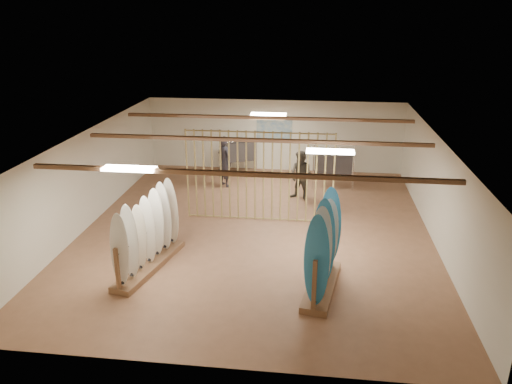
# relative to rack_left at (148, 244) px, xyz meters

# --- Properties ---
(floor) EXTENTS (12.00, 12.00, 0.00)m
(floor) POSITION_rel_rack_left_xyz_m (2.37, 2.54, -0.67)
(floor) COLOR #976749
(floor) RESTS_ON ground
(ceiling) EXTENTS (12.00, 12.00, 0.00)m
(ceiling) POSITION_rel_rack_left_xyz_m (2.37, 2.54, 2.13)
(ceiling) COLOR #9B9992
(ceiling) RESTS_ON ground
(wall_back) EXTENTS (12.00, 0.00, 12.00)m
(wall_back) POSITION_rel_rack_left_xyz_m (2.37, 8.54, 0.73)
(wall_back) COLOR white
(wall_back) RESTS_ON ground
(wall_front) EXTENTS (12.00, 0.00, 12.00)m
(wall_front) POSITION_rel_rack_left_xyz_m (2.37, -3.46, 0.73)
(wall_front) COLOR white
(wall_front) RESTS_ON ground
(wall_left) EXTENTS (0.00, 12.00, 12.00)m
(wall_left) POSITION_rel_rack_left_xyz_m (-2.63, 2.54, 0.73)
(wall_left) COLOR white
(wall_left) RESTS_ON ground
(wall_right) EXTENTS (0.00, 12.00, 12.00)m
(wall_right) POSITION_rel_rack_left_xyz_m (7.37, 2.54, 0.73)
(wall_right) COLOR white
(wall_right) RESTS_ON ground
(ceiling_slats) EXTENTS (9.50, 6.12, 0.10)m
(ceiling_slats) POSITION_rel_rack_left_xyz_m (2.37, 2.54, 2.05)
(ceiling_slats) COLOR brown
(ceiling_slats) RESTS_ON ground
(light_panels) EXTENTS (1.20, 0.35, 0.06)m
(light_panels) POSITION_rel_rack_left_xyz_m (2.37, 2.54, 2.07)
(light_panels) COLOR white
(light_panels) RESTS_ON ground
(bamboo_partition) EXTENTS (4.45, 0.05, 2.78)m
(bamboo_partition) POSITION_rel_rack_left_xyz_m (2.37, 3.34, 0.73)
(bamboo_partition) COLOR tan
(bamboo_partition) RESTS_ON ground
(poster) EXTENTS (1.40, 0.03, 0.90)m
(poster) POSITION_rel_rack_left_xyz_m (2.37, 8.52, 0.93)
(poster) COLOR teal
(poster) RESTS_ON ground
(rack_left) EXTENTS (1.11, 2.82, 1.94)m
(rack_left) POSITION_rel_rack_left_xyz_m (0.00, 0.00, 0.00)
(rack_left) COLOR brown
(rack_left) RESTS_ON floor
(rack_right) EXTENTS (0.96, 2.34, 2.17)m
(rack_right) POSITION_rel_rack_left_xyz_m (4.27, -0.52, 0.07)
(rack_right) COLOR brown
(rack_right) RESTS_ON floor
(clothing_rack_a) EXTENTS (1.17, 0.76, 1.32)m
(clothing_rack_a) POSITION_rel_rack_left_xyz_m (1.09, 7.94, 0.19)
(clothing_rack_a) COLOR silver
(clothing_rack_a) RESTS_ON floor
(clothing_rack_b) EXTENTS (1.42, 0.40, 1.52)m
(clothing_rack_b) POSITION_rel_rack_left_xyz_m (4.67, 6.57, 0.32)
(clothing_rack_b) COLOR silver
(clothing_rack_b) RESTS_ON floor
(shopper_a) EXTENTS (0.92, 0.90, 2.10)m
(shopper_a) POSITION_rel_rack_left_xyz_m (0.76, 6.32, 0.39)
(shopper_a) COLOR #26242B
(shopper_a) RESTS_ON floor
(shopper_b) EXTENTS (1.14, 1.05, 1.91)m
(shopper_b) POSITION_rel_rack_left_xyz_m (3.57, 5.25, 0.29)
(shopper_b) COLOR #3D382F
(shopper_b) RESTS_ON floor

